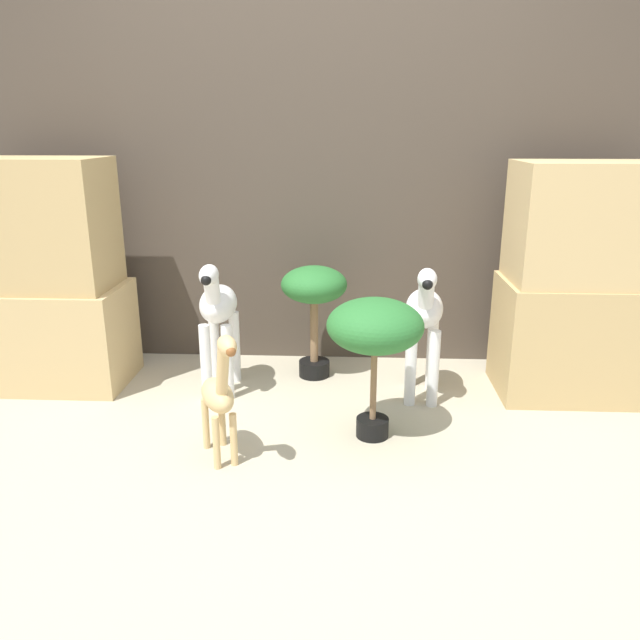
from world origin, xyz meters
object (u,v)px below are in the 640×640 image
object	(u,v)px
giraffe_figurine	(219,392)
potted_palm_front	(375,331)
zebra_right	(424,319)
zebra_left	(218,314)
potted_palm_back	(314,293)

from	to	relation	value
giraffe_figurine	potted_palm_front	distance (m)	0.71
zebra_right	giraffe_figurine	bearing A→B (deg)	-142.56
zebra_left	potted_palm_back	distance (m)	0.54
zebra_right	potted_palm_back	world-z (taller)	zebra_right
giraffe_figurine	potted_palm_back	bearing A→B (deg)	70.89
zebra_left	potted_palm_front	world-z (taller)	zebra_left
giraffe_figurine	potted_palm_front	xyz separation A→B (m)	(0.63, 0.24, 0.19)
zebra_left	zebra_right	bearing A→B (deg)	-1.74
zebra_right	giraffe_figurine	size ratio (longest dim) A/B	1.20
giraffe_figurine	potted_palm_front	size ratio (longest dim) A/B	0.94
zebra_left	giraffe_figurine	world-z (taller)	zebra_left
zebra_right	giraffe_figurine	world-z (taller)	zebra_right
potted_palm_front	potted_palm_back	distance (m)	0.77
zebra_left	potted_palm_back	size ratio (longest dim) A/B	1.15
zebra_right	potted_palm_front	world-z (taller)	zebra_right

